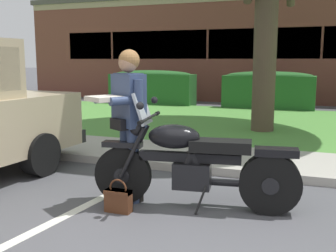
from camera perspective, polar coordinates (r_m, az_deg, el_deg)
The scene contains 10 objects.
curb_strip at distance 5.73m, azimuth 10.82°, elevation -6.45°, with size 60.00×0.20×0.12m, color #ADA89E.
concrete_walk at distance 6.54m, azimuth 12.08°, elevation -4.70°, with size 60.00×1.50×0.08m, color #ADA89E.
grass_lawn at distance 10.31m, azimuth 15.25°, elevation 0.18°, with size 60.00×6.21×0.06m, color #518E3D.
stall_stripe_0 at distance 4.11m, azimuth -18.54°, elevation -13.98°, with size 0.12×4.40×0.01m, color silver.
motorcycle at distance 4.38m, azimuth 4.70°, elevation -5.35°, with size 2.24×0.82×1.26m.
rider_person at distance 4.51m, azimuth -5.73°, elevation 1.75°, with size 0.60×0.67×1.70m.
handbag at distance 4.39m, azimuth -6.98°, elevation -10.08°, with size 0.28×0.13×0.36m.
hedge_left at distance 14.59m, azimuth -2.24°, elevation 5.51°, with size 3.04×0.90×1.24m.
hedge_center_left at distance 13.56m, azimuth 13.89°, elevation 4.97°, with size 2.88×0.90×1.24m.
brick_building at distance 19.89m, azimuth 20.75°, elevation 10.07°, with size 24.22×9.38×4.18m.
Camera 1 is at (0.89, -2.71, 1.59)m, focal length 43.53 mm.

